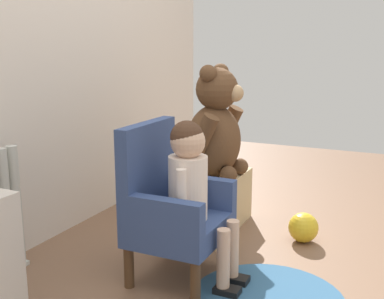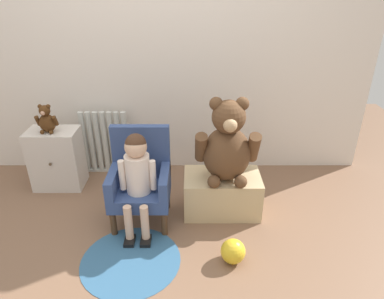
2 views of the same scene
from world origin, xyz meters
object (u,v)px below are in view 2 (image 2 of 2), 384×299
object	(u,v)px
radiator	(105,143)
floor_rug	(130,260)
child_armchair	(140,179)
child_figure	(137,170)
large_teddy_bear	(227,145)
small_dresser	(57,159)
small_teddy_bear	(46,120)
low_bench	(221,193)
toy_ball	(233,251)

from	to	relation	value
radiator	floor_rug	bearing A→B (deg)	-71.16
child_armchair	child_figure	distance (m)	0.18
radiator	large_teddy_bear	world-z (taller)	large_teddy_bear
small_dresser	small_teddy_bear	xyz separation A→B (m)	(-0.01, -0.03, 0.36)
child_armchair	large_teddy_bear	bearing A→B (deg)	3.70
child_figure	large_teddy_bear	world-z (taller)	large_teddy_bear
small_dresser	child_armchair	size ratio (longest dim) A/B	0.74
child_armchair	low_bench	world-z (taller)	child_armchair
low_bench	floor_rug	bearing A→B (deg)	-138.85
low_bench	floor_rug	world-z (taller)	low_bench
large_teddy_bear	small_teddy_bear	bearing A→B (deg)	165.10
radiator	large_teddy_bear	distance (m)	1.25
toy_ball	large_teddy_bear	bearing A→B (deg)	91.51
child_figure	toy_ball	distance (m)	0.82
small_teddy_bear	toy_ball	xyz separation A→B (m)	(1.41, -0.88, -0.54)
small_teddy_bear	large_teddy_bear	bearing A→B (deg)	-14.90
child_armchair	small_teddy_bear	world-z (taller)	small_teddy_bear
small_dresser	small_teddy_bear	distance (m)	0.36
small_dresser	large_teddy_bear	world-z (taller)	large_teddy_bear
small_dresser	child_armchair	distance (m)	0.89
large_teddy_bear	toy_ball	distance (m)	0.71
floor_rug	toy_ball	distance (m)	0.66
low_bench	large_teddy_bear	xyz separation A→B (m)	(0.02, -0.04, 0.43)
child_armchair	large_teddy_bear	distance (m)	0.67
small_dresser	toy_ball	world-z (taller)	small_dresser
small_teddy_bear	toy_ball	distance (m)	1.75
child_armchair	child_figure	size ratio (longest dim) A/B	0.97
small_teddy_bear	floor_rug	distance (m)	1.31
child_armchair	low_bench	xyz separation A→B (m)	(0.60, 0.08, -0.18)
toy_ball	child_armchair	bearing A→B (deg)	143.58
small_dresser	floor_rug	size ratio (longest dim) A/B	0.81
child_armchair	floor_rug	world-z (taller)	child_armchair
child_armchair	small_dresser	bearing A→B (deg)	150.45
radiator	small_dresser	distance (m)	0.43
small_dresser	toy_ball	bearing A→B (deg)	-32.78
radiator	toy_ball	distance (m)	1.57
floor_rug	toy_ball	bearing A→B (deg)	0.03
child_figure	small_teddy_bear	distance (m)	0.95
small_dresser	small_teddy_bear	size ratio (longest dim) A/B	2.23
low_bench	small_dresser	bearing A→B (deg)	165.28
large_teddy_bear	floor_rug	world-z (taller)	large_teddy_bear
radiator	toy_ball	world-z (taller)	radiator
radiator	low_bench	size ratio (longest dim) A/B	1.03
radiator	large_teddy_bear	size ratio (longest dim) A/B	0.94
low_bench	floor_rug	xyz separation A→B (m)	(-0.62, -0.54, -0.15)
small_teddy_bear	floor_rug	xyz separation A→B (m)	(0.76, -0.88, -0.62)
small_teddy_bear	floor_rug	world-z (taller)	small_teddy_bear
radiator	low_bench	xyz separation A→B (m)	(1.01, -0.61, -0.14)
small_dresser	child_armchair	bearing A→B (deg)	-29.55
small_dresser	toy_ball	distance (m)	1.68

